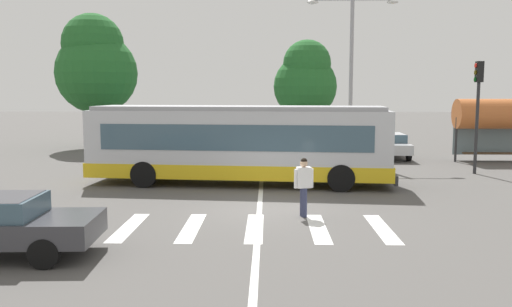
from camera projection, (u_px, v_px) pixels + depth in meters
The scene contains 16 objects.
ground_plane at pixel (268, 209), 16.36m from camera, with size 160.00×160.00×0.00m, color #514F4C.
city_transit_bus at pixel (239, 144), 20.60m from camera, with size 11.94×3.66×3.06m.
pedestrian_crossing_street at pixel (304, 184), 15.26m from camera, with size 0.57×0.35×1.72m.
parked_car_teal at pixel (146, 142), 29.82m from camera, with size 1.91×4.52×1.35m.
parked_car_charcoal at pixel (194, 143), 29.65m from camera, with size 2.01×4.57×1.35m.
parked_car_blue at pixel (241, 143), 29.20m from camera, with size 1.95×4.54×1.35m.
parked_car_white at pixel (289, 143), 29.59m from camera, with size 1.89×4.51×1.35m.
parked_car_champagne at pixel (338, 144), 29.06m from camera, with size 1.96×4.54×1.35m.
parked_car_silver at pixel (388, 144), 28.96m from camera, with size 2.04×4.58×1.35m.
traffic_light_far_corner at pixel (478, 99), 23.02m from camera, with size 0.33×0.32×4.92m.
bus_stop_shelter at pixel (497, 115), 27.06m from camera, with size 4.15×1.54×3.25m.
twin_arm_street_lamp at pixel (351, 60), 27.40m from camera, with size 4.68×0.32×8.46m.
background_tree_left at pixel (95, 65), 33.64m from camera, with size 5.16×5.16×8.54m.
background_tree_right at pixel (306, 80), 37.27m from camera, with size 4.49×4.49×7.24m.
crosswalk_painted_stripes at pixel (255, 228), 14.06m from camera, with size 7.20×3.06×0.01m.
lane_center_line at pixel (260, 196), 18.35m from camera, with size 0.16×24.00×0.01m, color silver.
Camera 1 is at (-0.01, -16.05, 3.61)m, focal length 37.08 mm.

